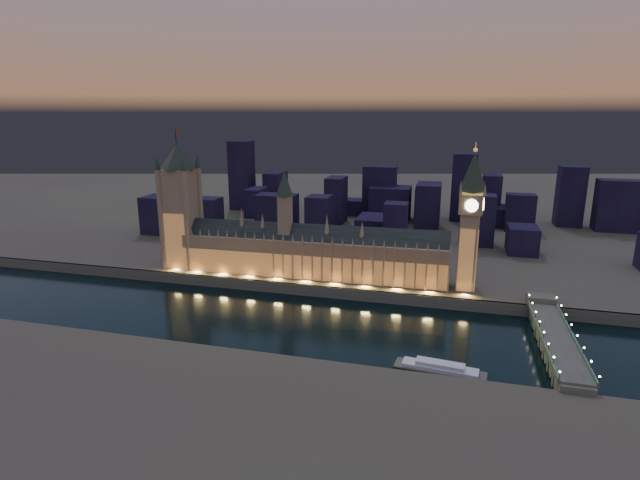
% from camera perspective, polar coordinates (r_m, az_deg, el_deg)
% --- Properties ---
extents(ground_plane, '(2000.00, 2000.00, 0.00)m').
position_cam_1_polar(ground_plane, '(323.29, -3.40, -8.84)').
color(ground_plane, black).
rests_on(ground_plane, ground).
extents(north_bank, '(2000.00, 960.00, 8.00)m').
position_cam_1_polar(north_bank, '(816.65, 8.11, 5.54)').
color(north_bank, '#463735').
rests_on(north_bank, ground).
extents(embankment_wall, '(2000.00, 2.50, 8.00)m').
position_cam_1_polar(embankment_wall, '(358.19, -1.36, -5.76)').
color(embankment_wall, '#4F4641').
rests_on(embankment_wall, ground).
extents(palace_of_westminster, '(202.00, 24.85, 78.00)m').
position_cam_1_polar(palace_of_westminster, '(371.47, -1.16, -1.39)').
color(palace_of_westminster, '#907B53').
rests_on(palace_of_westminster, north_bank).
extents(victoria_tower, '(31.68, 31.68, 107.35)m').
position_cam_1_polar(victoria_tower, '(405.39, -15.70, 4.42)').
color(victoria_tower, '#907B53').
rests_on(victoria_tower, north_bank).
extents(elizabeth_tower, '(18.00, 18.00, 100.62)m').
position_cam_1_polar(elizabeth_tower, '(349.71, 16.87, 3.31)').
color(elizabeth_tower, '#907B53').
rests_on(elizabeth_tower, north_bank).
extents(westminster_bridge, '(17.12, 113.00, 15.90)m').
position_cam_1_polar(westminster_bridge, '(309.44, 25.17, -10.16)').
color(westminster_bridge, '#4F4641').
rests_on(westminster_bridge, ground).
extents(river_boat, '(46.74, 15.62, 4.50)m').
position_cam_1_polar(river_boat, '(268.49, 13.54, -13.98)').
color(river_boat, '#4F4641').
rests_on(river_boat, ground).
extents(city_backdrop, '(487.26, 215.63, 85.22)m').
position_cam_1_polar(city_backdrop, '(541.31, 8.54, 4.02)').
color(city_backdrop, black).
rests_on(city_backdrop, north_bank).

